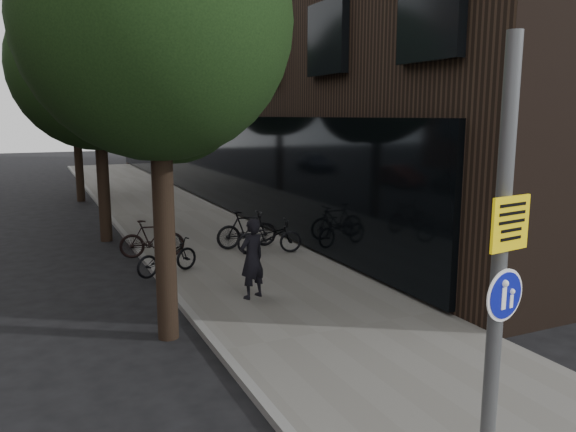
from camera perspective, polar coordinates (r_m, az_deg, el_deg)
sidewalk at (r=16.07m, az=-6.47°, el=-3.51°), size 4.50×60.00×0.12m
curb_edge at (r=15.54m, az=-14.39°, el=-4.23°), size 0.15×60.00×0.13m
building_right_dark_brick at (r=30.31m, az=1.36°, el=19.98°), size 12.00×40.00×18.00m
street_tree_near at (r=9.79m, az=-12.95°, el=17.33°), size 4.40×4.40×7.50m
street_tree_mid at (r=18.15m, az=-18.67°, el=13.67°), size 5.00×5.00×7.80m
street_tree_far at (r=27.10m, az=-20.80°, el=12.22°), size 5.00×5.00×7.80m
signpost at (r=5.76m, az=20.61°, el=-5.23°), size 0.52×0.15×4.48m
pedestrian at (r=11.56m, az=-3.67°, el=-4.34°), size 0.71×0.59×1.67m
parked_bike_facade_near at (r=15.32m, az=-1.90°, el=-2.10°), size 1.87×0.99×0.93m
parked_bike_facade_far at (r=15.98m, az=-4.20°, el=-1.35°), size 1.80×0.54×1.08m
parked_bike_curb_near at (r=13.65m, az=-12.19°, el=-4.03°), size 1.73×1.12×0.86m
parked_bike_curb_far at (r=15.32m, az=-13.66°, el=-2.24°), size 1.75×0.77×1.01m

